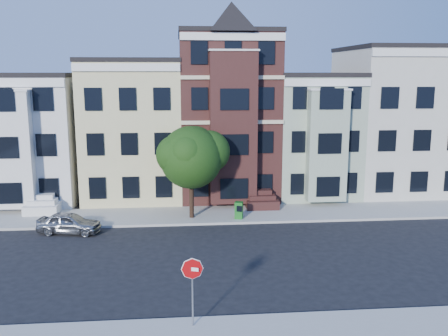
{
  "coord_description": "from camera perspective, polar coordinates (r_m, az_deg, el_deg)",
  "views": [
    {
      "loc": [
        -3.63,
        -23.67,
        9.37
      ],
      "look_at": [
        -1.23,
        2.95,
        4.2
      ],
      "focal_mm": 40.0,
      "sensor_mm": 36.0,
      "label": 1
    }
  ],
  "objects": [
    {
      "name": "house_green",
      "position": [
        39.79,
        9.65,
        3.76
      ],
      "size": [
        6.0,
        9.0,
        9.0
      ],
      "primitive_type": "cube",
      "color": "#95A58C",
      "rests_on": "ground"
    },
    {
      "name": "house_yellow",
      "position": [
        38.57,
        -10.16,
        4.27
      ],
      "size": [
        7.0,
        9.0,
        10.0
      ],
      "primitive_type": "cube",
      "color": "beige",
      "rests_on": "ground"
    },
    {
      "name": "ground",
      "position": [
        25.71,
        3.38,
        -10.44
      ],
      "size": [
        120.0,
        120.0,
        0.0
      ],
      "primitive_type": "plane",
      "color": "black"
    },
    {
      "name": "house_white",
      "position": [
        40.12,
        -21.61,
        3.21
      ],
      "size": [
        8.0,
        9.0,
        9.0
      ],
      "primitive_type": "cube",
      "color": "silver",
      "rests_on": "ground"
    },
    {
      "name": "far_sidewalk",
      "position": [
        33.2,
        1.33,
        -5.31
      ],
      "size": [
        60.0,
        4.0,
        0.15
      ],
      "primitive_type": "cube",
      "color": "#9E9B93",
      "rests_on": "ground"
    },
    {
      "name": "house_brown",
      "position": [
        38.49,
        0.28,
        5.93
      ],
      "size": [
        7.0,
        9.0,
        12.0
      ],
      "primitive_type": "cube",
      "color": "#371916",
      "rests_on": "ground"
    },
    {
      "name": "street_tree",
      "position": [
        31.5,
        -3.78,
        0.73
      ],
      "size": [
        6.92,
        6.92,
        7.29
      ],
      "primitive_type": null,
      "rotation": [
        0.0,
        0.0,
        0.11
      ],
      "color": "#214811",
      "rests_on": "far_sidewalk"
    },
    {
      "name": "newspaper_box",
      "position": [
        31.87,
        1.7,
        -4.85
      ],
      "size": [
        0.59,
        0.55,
        1.09
      ],
      "primitive_type": "cube",
      "rotation": [
        0.0,
        0.0,
        -0.26
      ],
      "color": "#18631D",
      "rests_on": "far_sidewalk"
    },
    {
      "name": "stop_sign",
      "position": [
        18.7,
        -3.63,
        -13.51
      ],
      "size": [
        0.8,
        0.4,
        2.97
      ],
      "primitive_type": null,
      "rotation": [
        0.0,
        0.0,
        -0.36
      ],
      "color": "#A5080B",
      "rests_on": "near_sidewalk"
    },
    {
      "name": "house_cream",
      "position": [
        42.02,
        19.01,
        5.07
      ],
      "size": [
        8.0,
        9.0,
        11.0
      ],
      "primitive_type": "cube",
      "color": "beige",
      "rests_on": "ground"
    },
    {
      "name": "parked_car",
      "position": [
        30.87,
        -17.27,
        -6.02
      ],
      "size": [
        3.89,
        2.12,
        1.25
      ],
      "primitive_type": "imported",
      "rotation": [
        0.0,
        0.0,
        1.39
      ],
      "color": "gray",
      "rests_on": "ground"
    }
  ]
}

